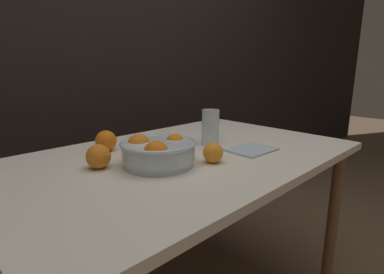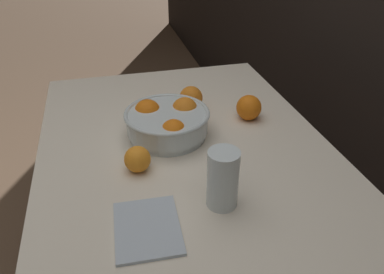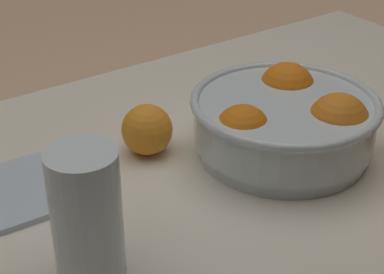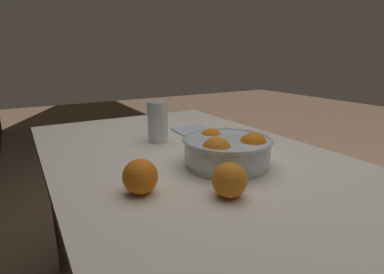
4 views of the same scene
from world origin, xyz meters
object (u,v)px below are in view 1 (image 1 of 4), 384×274
at_px(orange_loose_near_bowl, 213,153).
at_px(orange_loose_aside, 106,141).
at_px(fruit_bowl, 158,151).
at_px(juice_glass, 210,129).
at_px(orange_loose_front, 98,156).

height_order(orange_loose_near_bowl, orange_loose_aside, orange_loose_aside).
height_order(fruit_bowl, juice_glass, juice_glass).
bearing_deg(juice_glass, orange_loose_near_bowl, -135.94).
distance_m(juice_glass, orange_loose_near_bowl, 0.25).
height_order(juice_glass, orange_loose_front, juice_glass).
distance_m(fruit_bowl, orange_loose_near_bowl, 0.19).
xyz_separation_m(juice_glass, orange_loose_aside, (-0.37, 0.21, -0.03)).
height_order(juice_glass, orange_loose_aside, juice_glass).
bearing_deg(fruit_bowl, orange_loose_near_bowl, -36.22).
xyz_separation_m(orange_loose_near_bowl, orange_loose_front, (-0.31, 0.22, 0.00)).
height_order(fruit_bowl, orange_loose_front, fruit_bowl).
relative_size(juice_glass, orange_loose_aside, 1.79).
bearing_deg(orange_loose_aside, fruit_bowl, -81.78).
xyz_separation_m(fruit_bowl, orange_loose_near_bowl, (0.15, -0.11, -0.01)).
bearing_deg(orange_loose_aside, orange_loose_near_bowl, -63.80).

